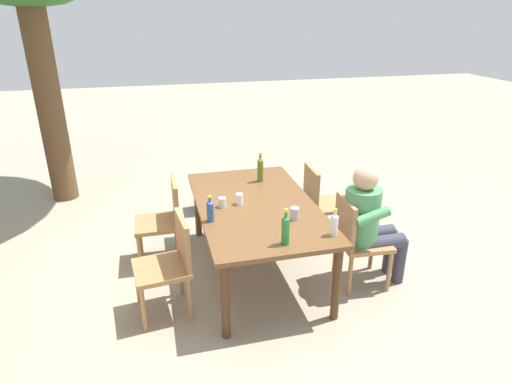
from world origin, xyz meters
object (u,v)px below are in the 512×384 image
Objects in this scene: person_in_white_shirt at (369,220)px; cup_glass at (222,202)px; bottle_olive at (260,169)px; bottle_clear at (334,224)px; cup_white at (239,199)px; backpack_by_near_side at (204,197)px; chair_near_left at (356,237)px; dining_table at (256,211)px; bottle_blue at (210,210)px; cup_steel at (294,213)px; bottle_green at (286,229)px; chair_far_left at (170,261)px; chair_far_right at (165,217)px; chair_near_right at (321,200)px.

cup_glass is (0.43, 1.27, 0.12)m from person_in_white_shirt.
person_in_white_shirt reaches higher than bottle_olive.
bottle_clear is 0.99m from cup_white.
person_in_white_shirt is 3.01× the size of backpack_by_near_side.
cup_white is at bearing 65.58° from chair_near_left.
bottle_clear reaches higher than dining_table.
bottle_blue is 2.20× the size of cup_steel.
bottle_green is 0.45m from cup_steel.
bottle_clear reaches higher than chair_far_left.
person_in_white_shirt is at bearing -57.32° from bottle_clear.
bottle_olive is at bearing 12.02° from bottle_clear.
dining_table is 2.18× the size of chair_far_left.
person_in_white_shirt is 0.72m from cup_steel.
cup_glass is (0.43, 1.16, 0.29)m from chair_near_left.
dining_table is 0.96m from chair_far_right.
bottle_clear is (-1.29, -0.27, -0.04)m from bottle_olive.
person_in_white_shirt is at bearing -112.48° from cup_white.
bottle_green is 3.24× the size of cup_glass.
bottle_green is 2.44m from backpack_by_near_side.
bottle_olive reaches higher than chair_far_left.
bottle_olive reaches higher than cup_steel.
person_in_white_shirt is at bearing -141.81° from bottle_olive.
person_in_white_shirt is at bearing -90.30° from chair_far_left.
chair_near_right is 9.41× the size of cup_glass.
chair_far_right is 1.00× the size of chair_near_right.
chair_near_right is 3.66× the size of bottle_blue.
cup_steel is at bearing -136.82° from cup_white.
bottle_blue reaches higher than bottle_clear.
bottle_green is (-0.37, -0.88, 0.37)m from chair_far_left.
chair_near_right is at bearing -133.85° from backpack_by_near_side.
chair_far_right reaches higher than cup_steel.
bottle_blue reaches higher than cup_white.
bottle_green is 1.26× the size of bottle_blue.
chair_near_right is 1.50m from bottle_green.
backpack_by_near_side is (1.51, 0.16, -0.60)m from cup_white.
bottle_blue is (-0.68, -0.38, 0.35)m from chair_far_right.
chair_near_right is 1.06m from cup_steel.
bottle_olive is at bearing -18.67° from dining_table.
chair_far_right is 9.41× the size of cup_glass.
dining_table is at bearing 63.46° from chair_near_left.
chair_near_right is at bearing -62.48° from bottle_blue.
bottle_blue is 2.27× the size of cup_white.
chair_near_left is at bearing -114.42° from cup_white.
bottle_blue is (-0.25, 0.47, 0.17)m from dining_table.
cup_steel is at bearing -126.97° from chair_far_right.
bottle_clear is at bearing -84.41° from bottle_green.
cup_steel is at bearing -147.99° from dining_table.
chair_near_right is at bearing -70.02° from cup_glass.
chair_far_left and chair_near_right have the same top height.
chair_far_right is (0.85, 1.68, 0.00)m from chair_near_left.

